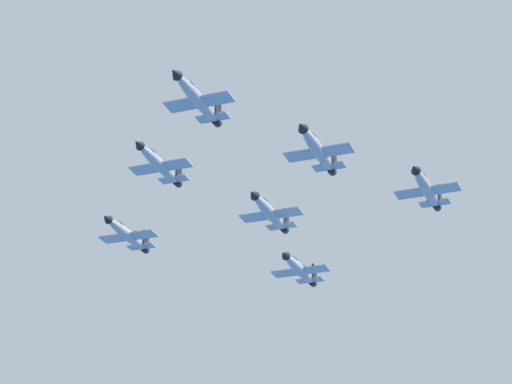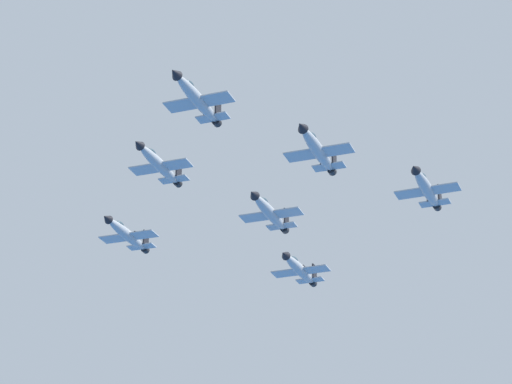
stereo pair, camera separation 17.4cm
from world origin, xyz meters
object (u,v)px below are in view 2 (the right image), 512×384
(jet_lead, at_px, (197,99))
(jet_left_wingman, at_px, (318,149))
(jet_right_wingman, at_px, (159,164))
(jet_trailing, at_px, (299,269))
(jet_slot_rear, at_px, (270,212))
(jet_left_outer, at_px, (426,188))
(jet_right_outer, at_px, (127,234))

(jet_lead, relative_size, jet_left_wingman, 0.97)
(jet_right_wingman, height_order, jet_trailing, jet_right_wingman)
(jet_left_wingman, bearing_deg, jet_slot_rear, -140.17)
(jet_left_outer, xyz_separation_m, jet_trailing, (31.28, -8.31, -5.19))
(jet_lead, bearing_deg, jet_slot_rear, 179.89)
(jet_left_outer, relative_size, jet_slot_rear, 0.99)
(jet_right_wingman, height_order, jet_right_outer, jet_right_wingman)
(jet_right_outer, bearing_deg, jet_lead, 39.44)
(jet_lead, height_order, jet_left_outer, jet_lead)
(jet_trailing, bearing_deg, jet_left_wingman, 23.67)
(jet_lead, height_order, jet_right_wingman, jet_lead)
(jet_lead, relative_size, jet_trailing, 0.98)
(jet_lead, bearing_deg, jet_right_outer, -139.75)
(jet_right_outer, bearing_deg, jet_left_outer, 89.07)
(jet_left_wingman, distance_m, jet_right_wingman, 27.98)
(jet_lead, distance_m, jet_left_wingman, 21.80)
(jet_slot_rear, bearing_deg, jet_trailing, 179.66)
(jet_lead, xyz_separation_m, jet_right_outer, (35.69, -24.12, -5.85))
(jet_right_outer, height_order, jet_trailing, jet_right_outer)
(jet_lead, relative_size, jet_left_outer, 0.98)
(jet_lead, relative_size, jet_right_wingman, 1.01)
(jet_left_outer, relative_size, jet_trailing, 1.00)
(jet_left_wingman, bearing_deg, jet_lead, -40.90)
(jet_left_wingman, distance_m, jet_left_outer, 21.63)
(jet_lead, xyz_separation_m, jet_left_wingman, (-9.03, -19.56, -3.36))
(jet_slot_rear, bearing_deg, jet_right_wingman, -40.70)
(jet_lead, distance_m, jet_right_wingman, 21.58)
(jet_right_wingman, distance_m, jet_slot_rear, 21.96)
(jet_left_wingman, relative_size, jet_trailing, 1.02)
(jet_right_outer, height_order, jet_slot_rear, jet_slot_rear)
(jet_right_outer, bearing_deg, jet_right_wingman, 39.44)
(jet_lead, distance_m, jet_slot_rear, 33.30)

